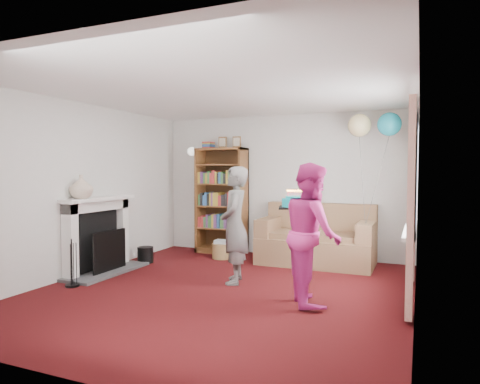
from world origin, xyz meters
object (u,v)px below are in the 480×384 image
at_px(bookcase, 222,202).
at_px(sofa, 317,241).
at_px(person_striped, 235,225).
at_px(birthday_cake, 295,203).
at_px(person_magenta, 312,233).

xyz_separation_m(bookcase, sofa, (1.83, -0.23, -0.59)).
relative_size(person_striped, birthday_cake, 4.01).
relative_size(bookcase, person_striped, 1.35).
height_order(sofa, birthday_cake, birthday_cake).
height_order(person_striped, person_magenta, person_magenta).
bearing_deg(person_striped, sofa, 136.17).
bearing_deg(bookcase, sofa, -7.10).
bearing_deg(person_magenta, sofa, -14.55).
distance_m(sofa, person_striped, 1.86).
xyz_separation_m(bookcase, birthday_cake, (1.97, -2.10, 0.19)).
height_order(person_magenta, birthday_cake, person_magenta).
xyz_separation_m(sofa, birthday_cake, (0.15, -1.88, 0.77)).
height_order(sofa, person_striped, person_striped).
bearing_deg(person_magenta, person_striped, 42.73).
xyz_separation_m(person_magenta, birthday_cake, (-0.26, 0.23, 0.32)).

